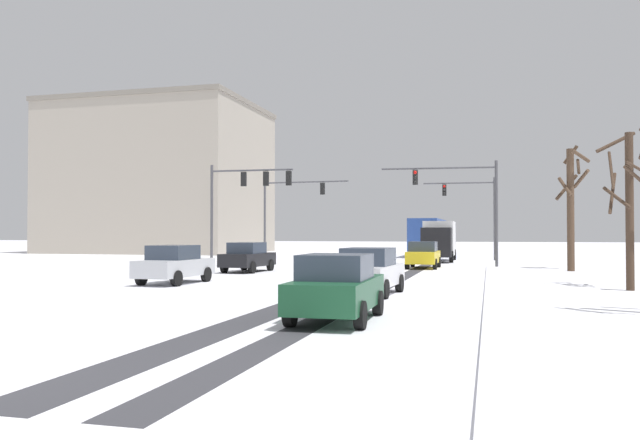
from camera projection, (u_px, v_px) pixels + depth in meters
wheel_track_left_lane at (343, 286)px, 25.36m from camera, size 1.04×37.09×0.01m
wheel_track_right_lane at (383, 287)px, 24.94m from camera, size 0.79×37.09×0.01m
sidewalk_kerb_right at (545, 293)px, 21.80m from camera, size 4.00×37.09×0.12m
traffic_signal_far_left at (288, 203)px, 49.93m from camera, size 6.94×0.45×6.50m
traffic_signal_far_right at (475, 204)px, 50.16m from camera, size 5.61×0.49×6.50m
traffic_signal_near_left at (244, 191)px, 40.36m from camera, size 5.50×0.48×6.50m
traffic_signal_near_right at (463, 194)px, 38.59m from camera, size 6.97×0.73×6.50m
car_yellow_cab_lead at (423, 255)px, 38.51m from camera, size 1.87×4.12×1.62m
car_black_second at (248, 257)px, 34.95m from camera, size 1.99×4.18×1.62m
car_silver_third at (175, 264)px, 26.84m from camera, size 1.96×4.16×1.62m
car_white_fourth at (369, 271)px, 21.99m from camera, size 2.01×4.19×1.62m
car_dark_green_fifth at (337, 287)px, 15.44m from camera, size 1.89×4.13×1.62m
bus_oncoming at (428, 235)px, 58.51m from camera, size 2.74×11.02×3.38m
box_truck_delivery at (439, 240)px, 48.30m from camera, size 2.36×7.42×3.02m
bare_tree_sidewalk_mid at (628, 201)px, 23.64m from camera, size 2.24×2.27×6.06m
bare_tree_sidewalk_far at (571, 202)px, 35.67m from camera, size 1.86×2.03×7.10m
office_building_far_left_block at (160, 179)px, 70.90m from camera, size 21.51×16.84×16.28m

